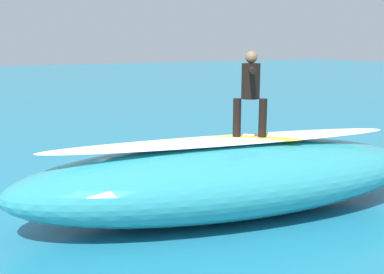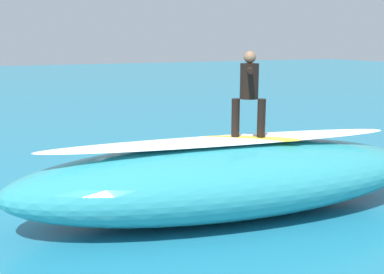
# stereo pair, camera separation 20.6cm
# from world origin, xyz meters

# --- Properties ---
(ground_plane) EXTENTS (120.00, 120.00, 0.00)m
(ground_plane) POSITION_xyz_m (0.00, 0.00, 0.00)
(ground_plane) COLOR teal
(wave_crest) EXTENTS (8.96, 3.97, 1.50)m
(wave_crest) POSITION_xyz_m (-0.65, 2.83, 0.75)
(wave_crest) COLOR teal
(wave_crest) RESTS_ON ground_plane
(wave_foam_lip) EXTENTS (7.41, 2.03, 0.08)m
(wave_foam_lip) POSITION_xyz_m (-0.65, 2.83, 1.54)
(wave_foam_lip) COLOR white
(wave_foam_lip) RESTS_ON wave_crest
(surfboard_riding) EXTENTS (2.09, 1.57, 0.08)m
(surfboard_riding) POSITION_xyz_m (-1.11, 2.90, 1.54)
(surfboard_riding) COLOR yellow
(surfboard_riding) RESTS_ON wave_crest
(surfer_riding) EXTENTS (0.94, 1.42, 1.70)m
(surfer_riding) POSITION_xyz_m (-1.11, 2.90, 2.57)
(surfer_riding) COLOR black
(surfer_riding) RESTS_ON surfboard_riding
(surfboard_paddling) EXTENTS (0.92, 2.26, 0.06)m
(surfboard_paddling) POSITION_xyz_m (-0.54, -1.06, 0.03)
(surfboard_paddling) COLOR silver
(surfboard_paddling) RESTS_ON ground_plane
(surfer_paddling) EXTENTS (0.55, 1.63, 0.29)m
(surfer_paddling) POSITION_xyz_m (-0.52, -1.18, 0.19)
(surfer_paddling) COLOR black
(surfer_paddling) RESTS_ON surfboard_paddling
(foam_patch_near) EXTENTS (1.12, 1.13, 0.11)m
(foam_patch_near) POSITION_xyz_m (1.02, 0.08, 0.05)
(foam_patch_near) COLOR white
(foam_patch_near) RESTS_ON ground_plane
(foam_patch_mid) EXTENTS (1.14, 1.14, 0.17)m
(foam_patch_mid) POSITION_xyz_m (-0.38, 0.16, 0.09)
(foam_patch_mid) COLOR white
(foam_patch_mid) RESTS_ON ground_plane
(foam_patch_far) EXTENTS (0.99, 1.01, 0.09)m
(foam_patch_far) POSITION_xyz_m (-3.47, 1.58, 0.04)
(foam_patch_far) COLOR white
(foam_patch_far) RESTS_ON ground_plane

